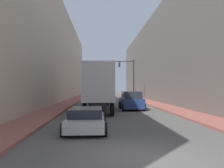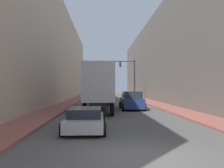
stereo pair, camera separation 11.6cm
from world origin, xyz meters
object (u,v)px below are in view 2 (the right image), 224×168
(sedan_car, at_px, (85,119))
(traffic_signal_gantry, at_px, (124,72))
(suv_car, at_px, (132,101))
(semi_truck, at_px, (99,86))

(sedan_car, distance_m, traffic_signal_gantry, 29.98)
(suv_car, bearing_deg, sedan_car, -107.85)
(sedan_car, bearing_deg, semi_truck, 87.24)
(semi_truck, relative_size, suv_car, 2.99)
(semi_truck, bearing_deg, sedan_car, -92.76)
(sedan_car, bearing_deg, suv_car, 72.15)
(semi_truck, height_order, suv_car, semi_truck)
(semi_truck, relative_size, sedan_car, 3.17)
(sedan_car, relative_size, suv_car, 0.95)
(semi_truck, distance_m, sedan_car, 12.37)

